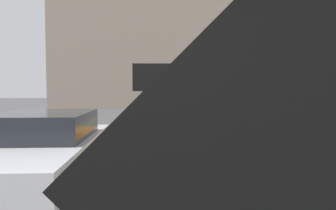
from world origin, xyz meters
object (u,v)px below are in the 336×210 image
object	(u,v)px
arrow_board_trailer	(155,128)
pickup_car	(41,149)
roadwork_sign	(282,204)
highway_guide_sign	(220,67)
box_truck	(211,88)
traffic_cone_mid_lane	(161,178)
traffic_cone_far_lane	(173,148)

from	to	relation	value
arrow_board_trailer	pickup_car	xyz separation A→B (m)	(-2.02, -4.87, 0.22)
roadwork_sign	arrow_board_trailer	distance (m)	10.00
roadwork_sign	highway_guide_sign	bearing A→B (deg)	81.13
box_truck	traffic_cone_mid_lane	xyz separation A→B (m)	(-2.27, -10.50, -1.53)
traffic_cone_far_lane	highway_guide_sign	bearing A→B (deg)	76.70
pickup_car	highway_guide_sign	world-z (taller)	highway_guide_sign
traffic_cone_far_lane	arrow_board_trailer	bearing A→B (deg)	100.48
traffic_cone_mid_lane	pickup_car	bearing A→B (deg)	162.70
traffic_cone_mid_lane	box_truck	bearing A→B (deg)	77.80
pickup_car	box_truck	bearing A→B (deg)	64.76
traffic_cone_mid_lane	traffic_cone_far_lane	bearing A→B (deg)	84.15
roadwork_sign	traffic_cone_mid_lane	bearing A→B (deg)	96.43
arrow_board_trailer	box_truck	size ratio (longest dim) A/B	0.40
traffic_cone_mid_lane	traffic_cone_far_lane	distance (m)	2.50
pickup_car	traffic_cone_mid_lane	xyz separation A→B (m)	(2.34, -0.73, -0.37)
roadwork_sign	traffic_cone_far_lane	distance (m)	6.90
box_truck	arrow_board_trailer	bearing A→B (deg)	-117.87
arrow_board_trailer	traffic_cone_far_lane	world-z (taller)	arrow_board_trailer
box_truck	pickup_car	size ratio (longest dim) A/B	1.36
highway_guide_sign	traffic_cone_mid_lane	size ratio (longest dim) A/B	7.45
highway_guide_sign	traffic_cone_far_lane	world-z (taller)	highway_guide_sign
arrow_board_trailer	highway_guide_sign	size ratio (longest dim) A/B	0.54
highway_guide_sign	box_truck	bearing A→B (deg)	-102.48
roadwork_sign	pickup_car	distance (m)	5.84
box_truck	highway_guide_sign	size ratio (longest dim) A/B	1.36
arrow_board_trailer	roadwork_sign	bearing A→B (deg)	-85.34
roadwork_sign	traffic_cone_mid_lane	world-z (taller)	roadwork_sign
highway_guide_sign	traffic_cone_far_lane	distance (m)	16.84
pickup_car	traffic_cone_mid_lane	size ratio (longest dim) A/B	7.47
pickup_car	traffic_cone_far_lane	distance (m)	3.15
pickup_car	traffic_cone_mid_lane	distance (m)	2.47
pickup_car	highway_guide_sign	bearing A→B (deg)	70.30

